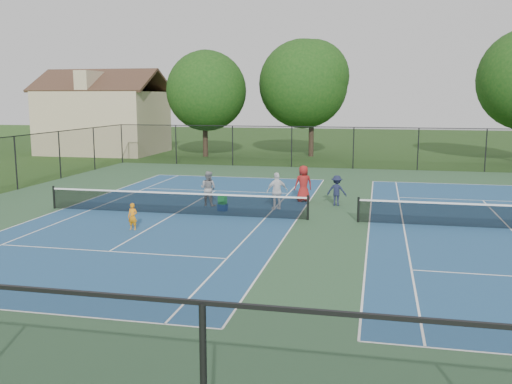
% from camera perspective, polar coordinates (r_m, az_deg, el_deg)
% --- Properties ---
extents(ground, '(140.00, 140.00, 0.00)m').
position_cam_1_polar(ground, '(24.20, 7.67, -2.91)').
color(ground, '#234716').
rests_on(ground, ground).
extents(court_pad, '(36.00, 36.00, 0.01)m').
position_cam_1_polar(court_pad, '(24.19, 7.67, -2.90)').
color(court_pad, '#2D502D').
rests_on(court_pad, ground).
extents(tennis_court_left, '(12.00, 23.83, 1.07)m').
position_cam_1_polar(tennis_court_left, '(25.66, -8.11, -1.98)').
color(tennis_court_left, navy).
rests_on(tennis_court_left, ground).
extents(tennis_court_right, '(12.00, 23.83, 1.07)m').
position_cam_1_polar(tennis_court_right, '(24.66, 24.13, -3.20)').
color(tennis_court_right, navy).
rests_on(tennis_court_right, ground).
extents(perimeter_fence, '(36.08, 36.08, 3.02)m').
position_cam_1_polar(perimeter_fence, '(23.90, 7.76, 0.84)').
color(perimeter_fence, black).
rests_on(perimeter_fence, ground).
extents(tree_back_a, '(6.80, 6.80, 9.15)m').
position_cam_1_polar(tree_back_a, '(49.82, -5.17, 10.49)').
color(tree_back_a, '#2D2116').
rests_on(tree_back_a, ground).
extents(tree_back_b, '(7.60, 7.60, 10.03)m').
position_cam_1_polar(tree_back_b, '(49.92, 5.63, 11.12)').
color(tree_back_b, '#2D2116').
rests_on(tree_back_b, ground).
extents(clapboard_house, '(10.80, 8.10, 7.65)m').
position_cam_1_polar(clapboard_house, '(54.57, -14.95, 7.03)').
color(clapboard_house, tan).
rests_on(clapboard_house, ground).
extents(child_player, '(0.40, 0.27, 1.06)m').
position_cam_1_polar(child_player, '(22.85, -12.23, -2.42)').
color(child_player, orange).
rests_on(child_player, ground).
extents(instructor, '(0.93, 0.80, 1.68)m').
position_cam_1_polar(instructor, '(27.27, -4.80, 0.35)').
color(instructor, gray).
rests_on(instructor, ground).
extents(bystander_a, '(1.09, 0.89, 1.74)m').
position_cam_1_polar(bystander_a, '(26.27, 2.12, 0.09)').
color(bystander_a, white).
rests_on(bystander_a, ground).
extents(bystander_b, '(1.02, 0.68, 1.46)m').
position_cam_1_polar(bystander_b, '(27.51, 8.08, 0.14)').
color(bystander_b, '#191E38').
rests_on(bystander_b, ground).
extents(bystander_c, '(1.05, 0.90, 1.81)m').
position_cam_1_polar(bystander_c, '(28.37, 4.76, 0.84)').
color(bystander_c, maroon).
rests_on(bystander_c, ground).
extents(ball_crate, '(0.46, 0.37, 0.32)m').
position_cam_1_polar(ball_crate, '(26.13, -3.37, -1.56)').
color(ball_crate, '#154694').
rests_on(ball_crate, ground).
extents(ball_hopper, '(0.41, 0.36, 0.38)m').
position_cam_1_polar(ball_hopper, '(26.06, -3.38, -0.81)').
color(ball_hopper, green).
rests_on(ball_hopper, ball_crate).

